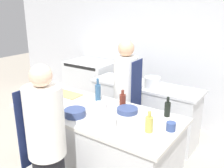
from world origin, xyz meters
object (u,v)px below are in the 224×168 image
(chef_at_stove, at_px, (126,97))
(bottle_cooking_oil, at_px, (98,92))
(bottle_wine, at_px, (123,100))
(bottle_olive_oil, at_px, (167,109))
(bottle_vinegar, at_px, (113,117))
(bowl_wooden_salad, at_px, (43,104))
(stockpot, at_px, (152,83))
(bowl_ceramic_blue, at_px, (127,110))
(bowl_prep_small, at_px, (100,106))
(chef_at_prep_near, at_px, (47,148))
(bowl_mixing_large, at_px, (75,113))
(cup, at_px, (171,126))
(bottle_sauce, at_px, (149,124))
(oven_range, at_px, (91,86))

(chef_at_stove, relative_size, bottle_cooking_oil, 5.53)
(bottle_wine, bearing_deg, bottle_olive_oil, 4.05)
(bottle_vinegar, relative_size, bowl_wooden_salad, 1.22)
(bottle_vinegar, bearing_deg, stockpot, 99.25)
(chef_at_stove, height_order, bottle_cooking_oil, chef_at_stove)
(bowl_ceramic_blue, xyz_separation_m, bowl_wooden_salad, (-0.97, -0.45, 0.00))
(bowl_prep_small, bearing_deg, bowl_ceramic_blue, 16.16)
(chef_at_prep_near, xyz_separation_m, bowl_mixing_large, (-0.12, 0.53, 0.14))
(bottle_vinegar, relative_size, cup, 2.92)
(chef_at_prep_near, relative_size, bowl_wooden_salad, 7.19)
(bottle_olive_oil, xyz_separation_m, bottle_cooking_oil, (-0.95, -0.06, 0.03))
(stockpot, bearing_deg, bowl_mixing_large, -100.97)
(chef_at_stove, bearing_deg, bowl_wooden_salad, -32.52)
(chef_at_prep_near, bearing_deg, bottle_vinegar, -36.00)
(bottle_olive_oil, bearing_deg, bottle_sauce, -90.65)
(bottle_wine, bearing_deg, bottle_vinegar, -67.89)
(chef_at_prep_near, height_order, chef_at_stove, chef_at_stove)
(oven_range, height_order, bowl_mixing_large, oven_range)
(bottle_cooking_oil, xyz_separation_m, bowl_wooden_salad, (-0.45, -0.56, -0.09))
(bottle_vinegar, bearing_deg, bottle_sauce, 17.94)
(bottle_olive_oil, bearing_deg, bottle_vinegar, -122.92)
(cup, bearing_deg, bottle_cooking_oil, 168.10)
(oven_range, height_order, bottle_vinegar, bottle_vinegar)
(chef_at_stove, distance_m, bowl_ceramic_blue, 0.73)
(chef_at_stove, distance_m, cup, 1.24)
(bowl_ceramic_blue, relative_size, stockpot, 1.03)
(bowl_prep_small, xyz_separation_m, bowl_wooden_salad, (-0.64, -0.35, -0.00))
(chef_at_prep_near, bearing_deg, bowl_ceramic_blue, -20.57)
(bowl_ceramic_blue, relative_size, bowl_wooden_salad, 1.08)
(cup, bearing_deg, bottle_wine, 160.99)
(bottle_vinegar, relative_size, bottle_sauce, 1.27)
(bowl_wooden_salad, bearing_deg, oven_range, 113.07)
(chef_at_stove, distance_m, bottle_vinegar, 1.11)
(bottle_sauce, bearing_deg, stockpot, 114.80)
(bottle_sauce, distance_m, stockpot, 1.40)
(bottle_olive_oil, height_order, bowl_prep_small, bottle_olive_oil)
(bowl_ceramic_blue, bearing_deg, bottle_vinegar, -81.05)
(oven_range, relative_size, bottle_vinegar, 3.65)
(bowl_prep_small, bearing_deg, bottle_wine, 50.78)
(chef_at_prep_near, relative_size, bowl_prep_small, 9.38)
(cup, bearing_deg, chef_at_stove, 143.73)
(bowl_mixing_large, distance_m, cup, 1.08)
(chef_at_prep_near, relative_size, bowl_ceramic_blue, 6.64)
(oven_range, xyz_separation_m, bowl_ceramic_blue, (1.81, -1.52, 0.44))
(chef_at_stove, relative_size, bowl_wooden_salad, 7.29)
(bottle_wine, xyz_separation_m, stockpot, (-0.01, 0.86, 0.00))
(bottle_vinegar, height_order, bowl_ceramic_blue, bottle_vinegar)
(oven_range, xyz_separation_m, bowl_mixing_large, (1.37, -1.95, 0.45))
(oven_range, xyz_separation_m, bowl_wooden_salad, (0.84, -1.97, 0.44))
(bowl_mixing_large, bearing_deg, oven_range, 125.10)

